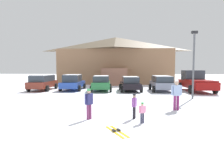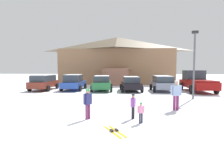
% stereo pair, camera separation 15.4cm
% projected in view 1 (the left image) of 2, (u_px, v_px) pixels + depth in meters
% --- Properties ---
extents(ground, '(160.00, 160.00, 0.00)m').
position_uv_depth(ground, '(95.00, 150.00, 5.72)').
color(ground, white).
extents(ski_lodge, '(17.98, 11.47, 7.52)m').
position_uv_depth(ski_lodge, '(116.00, 60.00, 33.21)').
color(ski_lodge, '#936C4B').
rests_on(ski_lodge, ground).
extents(parked_maroon_van, '(2.29, 4.72, 1.67)m').
position_uv_depth(parked_maroon_van, '(43.00, 82.00, 21.60)').
color(parked_maroon_van, maroon).
rests_on(parked_maroon_van, ground).
extents(parked_blue_hatchback, '(2.30, 4.66, 1.71)m').
position_uv_depth(parked_blue_hatchback, '(73.00, 82.00, 21.69)').
color(parked_blue_hatchback, '#2445A4').
rests_on(parked_blue_hatchback, ground).
extents(parked_green_coupe, '(2.44, 4.67, 1.60)m').
position_uv_depth(parked_green_coupe, '(101.00, 83.00, 21.03)').
color(parked_green_coupe, '#246D38').
rests_on(parked_green_coupe, ground).
extents(parked_black_sedan, '(2.44, 4.19, 1.53)m').
position_uv_depth(parked_black_sedan, '(130.00, 84.00, 20.62)').
color(parked_black_sedan, black).
rests_on(parked_black_sedan, ground).
extents(parked_grey_wagon, '(2.32, 4.16, 1.60)m').
position_uv_depth(parked_grey_wagon, '(162.00, 83.00, 20.56)').
color(parked_grey_wagon, slate).
rests_on(parked_grey_wagon, ground).
extents(pickup_truck, '(2.57, 5.88, 2.15)m').
position_uv_depth(pickup_truck, '(195.00, 82.00, 20.52)').
color(pickup_truck, maroon).
rests_on(pickup_truck, ground).
extents(skier_teen_in_navy_coat, '(0.35, 0.45, 1.41)m').
position_uv_depth(skier_teen_in_navy_coat, '(89.00, 102.00, 9.11)').
color(skier_teen_in_navy_coat, '#76325C').
rests_on(skier_teen_in_navy_coat, ground).
extents(skier_adult_in_blue_parka, '(0.61, 0.30, 1.67)m').
position_uv_depth(skier_adult_in_blue_parka, '(177.00, 93.00, 11.12)').
color(skier_adult_in_blue_parka, '#7D2860').
rests_on(skier_adult_in_blue_parka, ground).
extents(skier_child_in_pink_snowsuit, '(0.31, 0.20, 0.89)m').
position_uv_depth(skier_child_in_pink_snowsuit, '(142.00, 111.00, 8.48)').
color(skier_child_in_pink_snowsuit, '#303049').
rests_on(skier_child_in_pink_snowsuit, ground).
extents(skier_child_in_purple_jacket, '(0.25, 0.42, 1.16)m').
position_uv_depth(skier_child_in_purple_jacket, '(134.00, 105.00, 9.21)').
color(skier_child_in_purple_jacket, black).
rests_on(skier_child_in_purple_jacket, ground).
extents(pair_of_skis, '(0.96, 1.45, 0.08)m').
position_uv_depth(pair_of_skis, '(117.00, 131.00, 7.34)').
color(pair_of_skis, gold).
rests_on(pair_of_skis, ground).
extents(lamp_post, '(0.44, 0.24, 5.16)m').
position_uv_depth(lamp_post, '(194.00, 61.00, 15.22)').
color(lamp_post, '#515459').
rests_on(lamp_post, ground).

